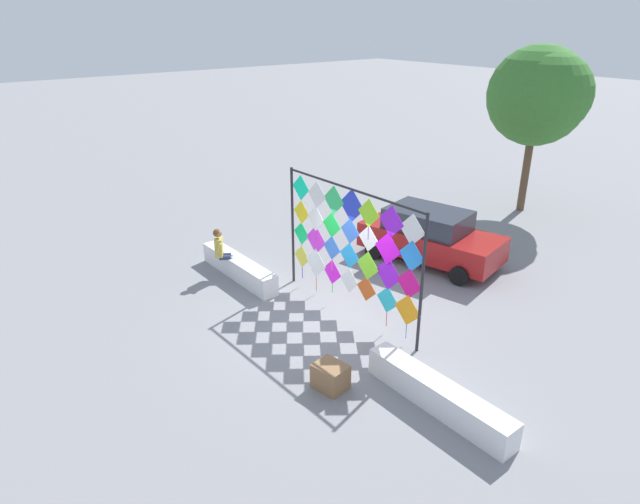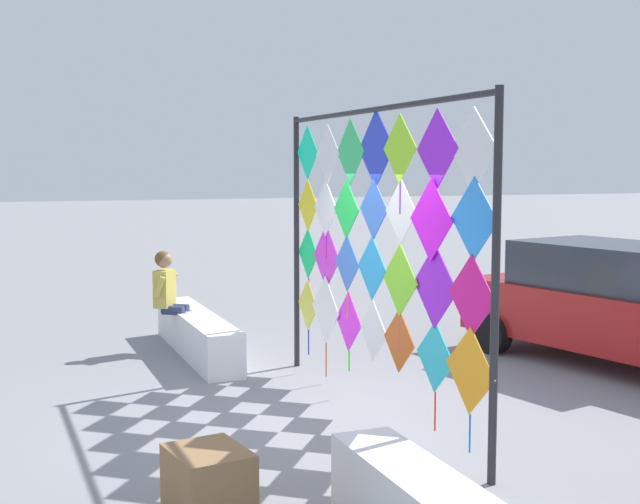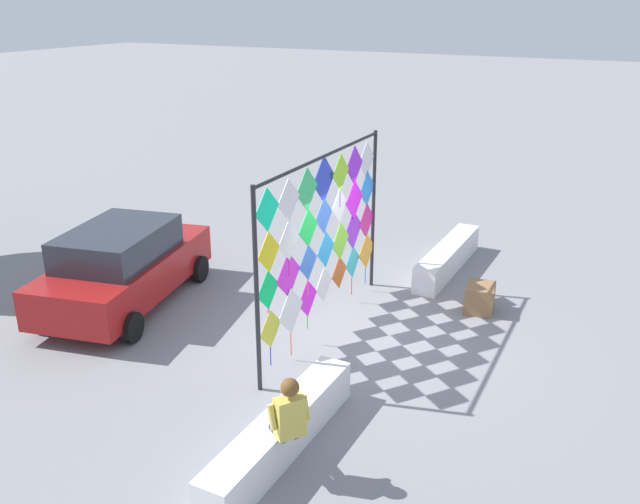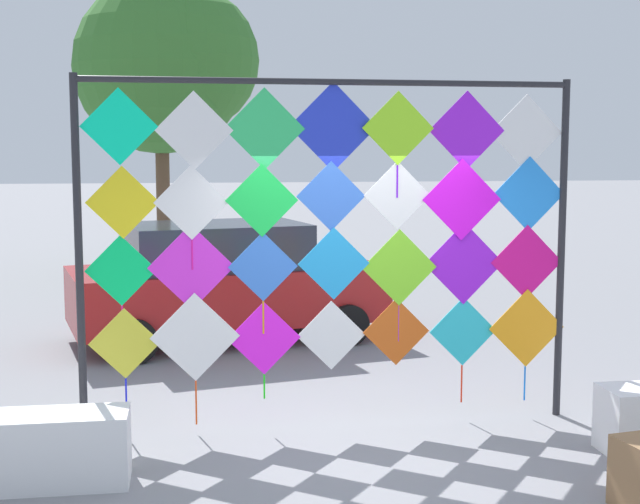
{
  "view_description": "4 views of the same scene",
  "coord_description": "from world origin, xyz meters",
  "px_view_note": "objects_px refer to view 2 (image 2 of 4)",
  "views": [
    {
      "loc": [
        8.66,
        -7.22,
        6.77
      ],
      "look_at": [
        -0.74,
        0.28,
        1.55
      ],
      "focal_mm": 30.88,
      "sensor_mm": 36.0,
      "label": 1
    },
    {
      "loc": [
        7.69,
        -2.92,
        2.56
      ],
      "look_at": [
        0.27,
        -0.03,
        1.76
      ],
      "focal_mm": 47.27,
      "sensor_mm": 36.0,
      "label": 2
    },
    {
      "loc": [
        -9.89,
        -4.21,
        5.59
      ],
      "look_at": [
        -0.78,
        0.52,
        1.71
      ],
      "focal_mm": 38.06,
      "sensor_mm": 36.0,
      "label": 3
    },
    {
      "loc": [
        -1.49,
        -7.1,
        2.57
      ],
      "look_at": [
        -0.36,
        0.33,
        1.68
      ],
      "focal_mm": 49.57,
      "sensor_mm": 36.0,
      "label": 4
    }
  ],
  "objects_px": {
    "kite_display_rack": "(375,232)",
    "cardboard_box_large": "(209,484)",
    "parked_car": "(616,303)",
    "seated_vendor": "(170,293)"
  },
  "relations": [
    {
      "from": "kite_display_rack",
      "to": "parked_car",
      "type": "relative_size",
      "value": 1.04
    },
    {
      "from": "kite_display_rack",
      "to": "seated_vendor",
      "type": "bearing_deg",
      "value": -159.61
    },
    {
      "from": "parked_car",
      "to": "cardboard_box_large",
      "type": "height_order",
      "value": "parked_car"
    },
    {
      "from": "seated_vendor",
      "to": "cardboard_box_large",
      "type": "distance_m",
      "value": 5.84
    },
    {
      "from": "parked_car",
      "to": "cardboard_box_large",
      "type": "relative_size",
      "value": 6.97
    },
    {
      "from": "kite_display_rack",
      "to": "parked_car",
      "type": "distance_m",
      "value": 4.12
    },
    {
      "from": "kite_display_rack",
      "to": "seated_vendor",
      "type": "relative_size",
      "value": 3.21
    },
    {
      "from": "kite_display_rack",
      "to": "seated_vendor",
      "type": "distance_m",
      "value": 4.14
    },
    {
      "from": "kite_display_rack",
      "to": "cardboard_box_large",
      "type": "relative_size",
      "value": 7.24
    },
    {
      "from": "seated_vendor",
      "to": "parked_car",
      "type": "bearing_deg",
      "value": 61.23
    }
  ]
}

